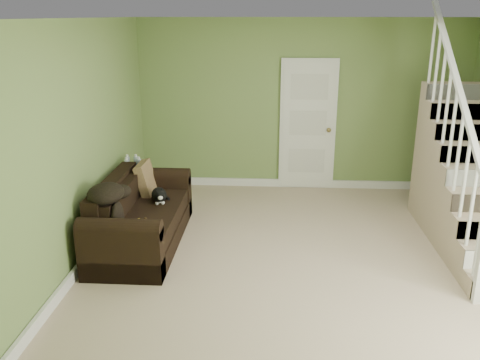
# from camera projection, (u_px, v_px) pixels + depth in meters

# --- Properties ---
(floor) EXTENTS (5.00, 5.50, 0.01)m
(floor) POSITION_uv_depth(u_px,v_px,m) (310.00, 266.00, 5.57)
(floor) COLOR tan
(floor) RESTS_ON ground
(ceiling) EXTENTS (5.00, 5.50, 0.01)m
(ceiling) POSITION_uv_depth(u_px,v_px,m) (322.00, 18.00, 4.76)
(ceiling) COLOR white
(ceiling) RESTS_ON wall_back
(wall_back) EXTENTS (5.00, 0.04, 2.60)m
(wall_back) POSITION_uv_depth(u_px,v_px,m) (302.00, 106.00, 7.78)
(wall_back) COLOR #728F4D
(wall_back) RESTS_ON floor
(wall_front) EXTENTS (5.00, 0.04, 2.60)m
(wall_front) POSITION_uv_depth(u_px,v_px,m) (357.00, 292.00, 2.56)
(wall_front) COLOR #728F4D
(wall_front) RESTS_ON floor
(wall_left) EXTENTS (0.04, 5.50, 2.60)m
(wall_left) POSITION_uv_depth(u_px,v_px,m) (76.00, 148.00, 5.32)
(wall_left) COLOR #728F4D
(wall_left) RESTS_ON floor
(baseboard_back) EXTENTS (5.00, 0.04, 0.12)m
(baseboard_back) POSITION_uv_depth(u_px,v_px,m) (299.00, 183.00, 8.13)
(baseboard_back) COLOR white
(baseboard_back) RESTS_ON floor
(baseboard_left) EXTENTS (0.04, 5.50, 0.12)m
(baseboard_left) POSITION_uv_depth(u_px,v_px,m) (89.00, 255.00, 5.71)
(baseboard_left) COLOR white
(baseboard_left) RESTS_ON floor
(door) EXTENTS (0.86, 0.12, 2.02)m
(door) POSITION_uv_depth(u_px,v_px,m) (308.00, 125.00, 7.82)
(door) COLOR white
(door) RESTS_ON floor
(staircase) EXTENTS (1.00, 2.51, 2.82)m
(staircase) POSITION_uv_depth(u_px,v_px,m) (472.00, 187.00, 6.17)
(staircase) COLOR tan
(staircase) RESTS_ON floor
(sofa) EXTENTS (0.87, 2.01, 0.79)m
(sofa) POSITION_uv_depth(u_px,v_px,m) (139.00, 220.00, 6.06)
(sofa) COLOR black
(sofa) RESTS_ON floor
(side_table) EXTENTS (0.53, 0.53, 0.84)m
(side_table) POSITION_uv_depth(u_px,v_px,m) (136.00, 194.00, 6.89)
(side_table) COLOR black
(side_table) RESTS_ON floor
(cat) EXTENTS (0.30, 0.48, 0.24)m
(cat) POSITION_uv_depth(u_px,v_px,m) (159.00, 195.00, 6.23)
(cat) COLOR black
(cat) RESTS_ON sofa
(banana) EXTENTS (0.12, 0.22, 0.06)m
(banana) POSITION_uv_depth(u_px,v_px,m) (139.00, 222.00, 5.57)
(banana) COLOR gold
(banana) RESTS_ON sofa
(throw_pillow) EXTENTS (0.22, 0.45, 0.46)m
(throw_pillow) POSITION_uv_depth(u_px,v_px,m) (146.00, 180.00, 6.56)
(throw_pillow) COLOR brown
(throw_pillow) RESTS_ON sofa
(throw_blanket) EXTENTS (0.41, 0.52, 0.21)m
(throw_blanket) POSITION_uv_depth(u_px,v_px,m) (106.00, 194.00, 5.39)
(throw_blanket) COLOR black
(throw_blanket) RESTS_ON sofa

